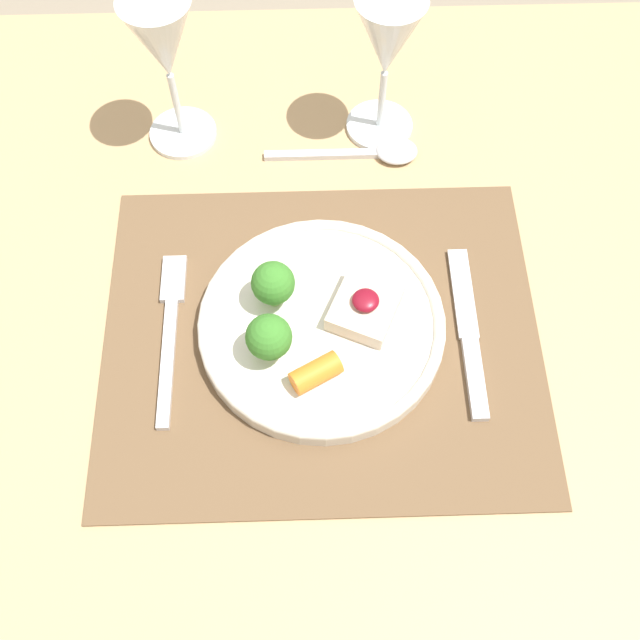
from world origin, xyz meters
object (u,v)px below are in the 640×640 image
object	(u,v)px
knife	(470,342)
spoon	(377,152)
wine_glass_far	(164,48)
fork	(170,325)
wine_glass_near	(387,45)
dinner_plate	(318,323)

from	to	relation	value
knife	spoon	size ratio (longest dim) A/B	1.09
wine_glass_far	fork	bearing A→B (deg)	-89.48
wine_glass_far	wine_glass_near	bearing A→B (deg)	1.14
fork	spoon	distance (m)	0.31
knife	dinner_plate	bearing A→B (deg)	172.25
dinner_plate	knife	distance (m)	0.15
dinner_plate	fork	world-z (taller)	dinner_plate
knife	wine_glass_near	world-z (taller)	wine_glass_near
wine_glass_near	spoon	bearing A→B (deg)	-97.77
wine_glass_far	spoon	bearing A→B (deg)	-9.62
fork	knife	xyz separation A→B (m)	(0.29, -0.03, 0.00)
spoon	wine_glass_far	xyz separation A→B (m)	(-0.22, 0.04, 0.12)
wine_glass_near	wine_glass_far	bearing A→B (deg)	-178.86
spoon	wine_glass_far	world-z (taller)	wine_glass_far
dinner_plate	spoon	world-z (taller)	dinner_plate
dinner_plate	knife	size ratio (longest dim) A/B	1.28
fork	spoon	size ratio (longest dim) A/B	1.09
dinner_plate	knife	world-z (taller)	dinner_plate
dinner_plate	knife	bearing A→B (deg)	-7.29
knife	wine_glass_near	size ratio (longest dim) A/B	1.08
dinner_plate	fork	xyz separation A→B (m)	(-0.15, 0.01, -0.01)
spoon	fork	bearing A→B (deg)	-134.12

